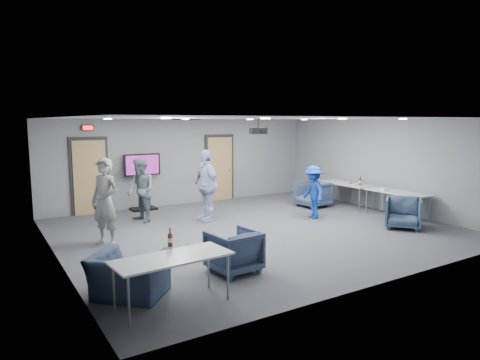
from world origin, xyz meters
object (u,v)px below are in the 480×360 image
chair_front_a (234,251)px  bottle_front (170,240)px  person_d (313,192)px  bottle_right (360,182)px  projector (258,131)px  table_right_a (346,184)px  chair_right_c (403,213)px  table_right_b (397,193)px  table_front_left (172,260)px  person_b (141,190)px  person_c (206,185)px  chair_front_b (129,275)px  person_a (105,202)px  chair_right_a (313,194)px  tv_stand (143,178)px

chair_front_a → bottle_front: (-1.29, -0.27, 0.47)m
person_d → chair_front_a: size_ratio=1.76×
bottle_right → projector: (-3.78, -0.11, 1.57)m
table_right_a → chair_right_c: bearing=163.4°
chair_front_a → table_right_b: 6.12m
chair_front_a → table_front_left: chair_front_a is taller
person_b → person_d: bearing=54.1°
person_c → chair_right_c: person_c is taller
table_right_b → projector: 4.31m
chair_front_b → projector: projector is taller
person_b → table_right_a: size_ratio=0.93×
person_c → bottle_right: bearing=74.8°
person_a → bottle_right: (7.47, -0.23, -0.10)m
person_c → chair_right_a: 3.68m
person_c → person_d: size_ratio=1.32×
tv_stand → bottle_front: bearing=-105.4°
person_c → table_front_left: person_c is taller
person_c → chair_front_b: bearing=-42.3°
chair_right_c → person_c: bearing=-168.8°
table_right_b → bottle_front: (-7.27, -1.55, 0.15)m
chair_right_c → table_front_left: size_ratio=0.49×
tv_stand → person_a: bearing=-121.3°
table_right_b → table_front_left: bearing=105.3°
person_c → person_d: (2.62, -1.25, -0.23)m
person_b → person_c: bearing=53.6°
table_right_a → tv_stand: tv_stand is taller
chair_right_c → bottle_right: 2.39m
person_d → table_right_a: 2.08m
person_a → bottle_front: person_a is taller
person_b → chair_front_b: person_b is taller
person_d → table_right_b: size_ratio=0.81×
chair_right_a → chair_front_b: 7.87m
table_front_left → person_c: bearing=53.5°
projector → person_c: bearing=142.9°
chair_right_c → chair_front_b: bearing=-123.2°
person_c → person_d: 2.92m
table_right_a → person_c: bearing=83.0°
chair_right_c → person_a: bearing=-147.7°
chair_right_a → projector: bearing=-71.3°
person_b → table_front_left: 5.42m
chair_front_a → projector: size_ratio=1.73×
chair_front_b → bottle_right: 8.37m
chair_right_c → bottle_right: size_ratio=2.94×
table_right_a → bottle_right: size_ratio=6.34×
tv_stand → person_c: bearing=-67.0°
chair_front_b → person_c: bearing=-86.8°
person_b → chair_front_a: person_b is taller
chair_right_c → chair_front_a: (-5.16, -0.44, -0.01)m
chair_front_b → projector: size_ratio=2.20×
person_d → chair_front_b: (-5.91, -2.59, -0.38)m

